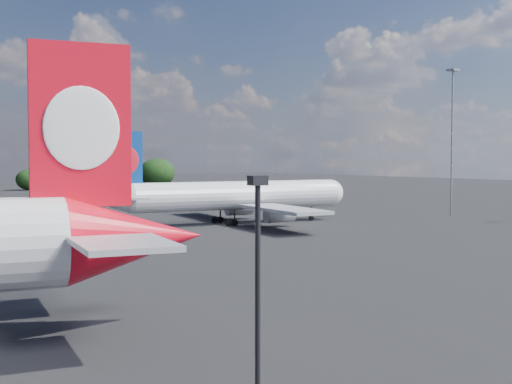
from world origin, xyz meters
TOP-DOWN VIEW (x-y plane):
  - china_southern_airliner at (49.22, 61.69)m, footprint 42.03×40.16m
  - apron_lamp_post at (-0.50, -9.43)m, footprint 0.55×0.30m
  - floodlight_mast_near at (88.82, 51.07)m, footprint 1.60×1.60m

SIDE VIEW (x-z plane):
  - china_southern_airliner at x=49.22m, z-range -2.69..11.07m
  - apron_lamp_post at x=-0.50m, z-range 0.64..10.52m
  - floodlight_mast_near at x=88.82m, z-range 3.39..28.53m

